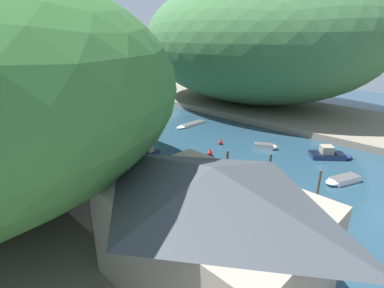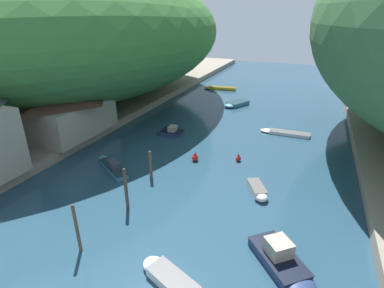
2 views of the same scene
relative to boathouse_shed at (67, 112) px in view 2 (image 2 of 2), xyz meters
The scene contains 18 objects.
water_surface 19.72m from the boathouse_shed, 26.04° to the left, with size 130.00×130.00×0.00m, color #234256.
left_bank 12.29m from the boathouse_shed, 134.21° to the left, with size 22.00×120.00×1.06m.
hillside_left 19.79m from the boathouse_shed, 120.91° to the left, with size 41.42×57.98×20.73m.
boathouse_shed is the anchor object (origin of this frame).
boat_yellow_tender 27.19m from the boathouse_shed, 26.91° to the left, with size 6.30×1.49×0.39m.
boat_red_skiff 34.07m from the boathouse_shed, 75.05° to the left, with size 6.69×2.56×0.56m.
boat_far_right_bank 24.13m from the boathouse_shed, ahead, with size 2.50×3.35×0.70m.
boat_moored_right 12.66m from the boathouse_shed, 32.70° to the left, with size 3.50×2.07×1.14m.
boat_white_cruiser 10.41m from the boathouse_shed, 25.06° to the right, with size 5.66×4.25×1.14m.
boat_navy_launch 27.03m from the boathouse_shed, 56.19° to the left, with size 4.01×5.23×0.67m.
boat_open_rowboat 25.26m from the boathouse_shed, 35.45° to the right, with size 4.39×2.87×0.62m.
boat_mid_channel 29.00m from the boathouse_shed, 22.41° to the right, with size 4.95×5.26×1.63m.
mooring_post_nearest 20.21m from the boathouse_shed, 46.18° to the right, with size 0.22×0.22×3.69m.
mooring_post_second 17.10m from the boathouse_shed, 33.19° to the right, with size 0.27×0.27×3.67m.
mooring_post_middle 14.43m from the boathouse_shed, 17.51° to the right, with size 0.30×0.30×2.85m.
channel_buoy_near 16.52m from the boathouse_shed, ahead, with size 0.71×0.71×1.06m.
channel_buoy_far 20.89m from the boathouse_shed, ahead, with size 0.59×0.59×0.88m.
person_on_quay 2.12m from the boathouse_shed, ahead, with size 0.27×0.41×1.69m.
Camera 2 is at (9.31, -4.54, 14.66)m, focal length 28.00 mm.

